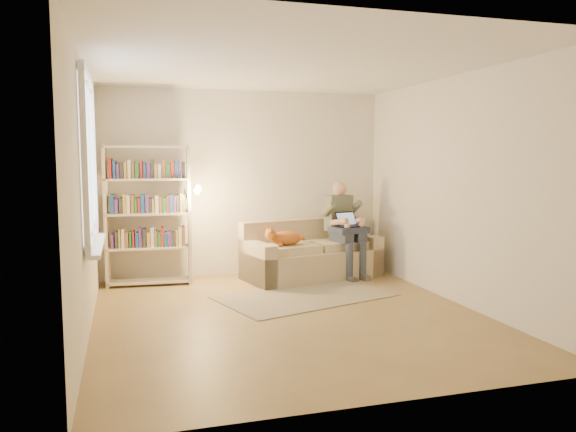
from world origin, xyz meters
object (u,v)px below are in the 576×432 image
object	(u,v)px
laptop	(346,223)
person	(344,223)
sofa	(311,257)
cat	(286,237)
bookshelf	(148,208)

from	to	relation	value
laptop	person	bearing A→B (deg)	70.54
sofa	cat	bearing A→B (deg)	-165.25
sofa	laptop	size ratio (longest dim) A/B	5.61
sofa	person	distance (m)	0.66
cat	bookshelf	distance (m)	1.84
cat	bookshelf	xyz separation A→B (m)	(-1.76, 0.35, 0.41)
cat	bookshelf	size ratio (longest dim) A/B	0.35
person	cat	world-z (taller)	person
person	laptop	size ratio (longest dim) A/B	3.75
sofa	bookshelf	bearing A→B (deg)	164.26
sofa	bookshelf	size ratio (longest dim) A/B	1.09
cat	person	bearing A→B (deg)	-1.67
cat	laptop	distance (m)	0.89
sofa	person	size ratio (longest dim) A/B	1.50
sofa	bookshelf	xyz separation A→B (m)	(-2.18, 0.14, 0.73)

